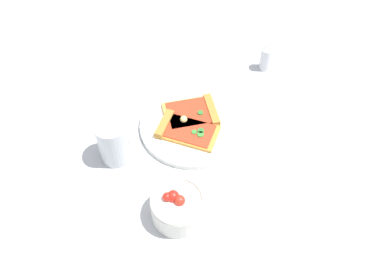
{
  "coord_description": "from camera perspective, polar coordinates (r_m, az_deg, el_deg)",
  "views": [
    {
      "loc": [
        -0.63,
        0.03,
        0.8
      ],
      "look_at": [
        -0.01,
        -0.02,
        0.03
      ],
      "focal_mm": 38.16,
      "sensor_mm": 36.0,
      "label": 1
    }
  ],
  "objects": [
    {
      "name": "ground_plane",
      "position": [
        1.02,
        -1.41,
        -0.85
      ],
      "size": [
        2.4,
        2.4,
        0.0
      ],
      "primitive_type": "plane",
      "color": "#B2B7BC",
      "rests_on": "ground"
    },
    {
      "name": "pizza_slice_far",
      "position": [
        1.04,
        0.24,
        2.1
      ],
      "size": [
        0.12,
        0.14,
        0.02
      ],
      "color": "gold",
      "rests_on": "plate"
    },
    {
      "name": "soda_glass",
      "position": [
        0.95,
        -10.85,
        -2.01
      ],
      "size": [
        0.07,
        0.07,
        0.11
      ],
      "color": "silver",
      "rests_on": "ground_plane"
    },
    {
      "name": "pepper_shaker",
      "position": [
        1.18,
        10.27,
        9.68
      ],
      "size": [
        0.03,
        0.03,
        0.08
      ],
      "color": "silver",
      "rests_on": "ground_plane"
    },
    {
      "name": "pizza_slice_near",
      "position": [
        1.0,
        -1.16,
        -0.28
      ],
      "size": [
        0.14,
        0.17,
        0.02
      ],
      "color": "gold",
      "rests_on": "plate"
    },
    {
      "name": "salad_bowl",
      "position": [
        0.87,
        -1.97,
        -10.87
      ],
      "size": [
        0.12,
        0.12,
        0.08
      ],
      "color": "white",
      "rests_on": "ground_plane"
    },
    {
      "name": "plate",
      "position": [
        1.03,
        0.1,
        0.47
      ],
      "size": [
        0.27,
        0.27,
        0.01
      ],
      "primitive_type": "cylinder",
      "color": "silver",
      "rests_on": "ground_plane"
    }
  ]
}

